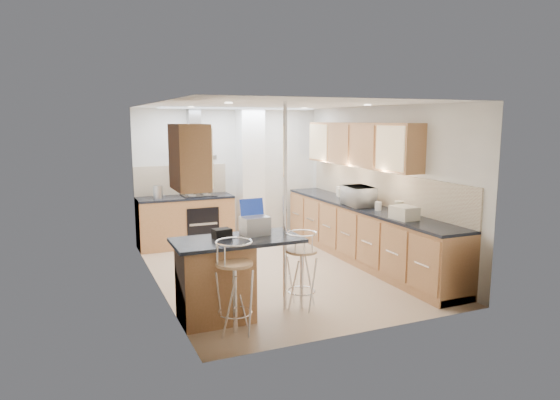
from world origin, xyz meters
name	(u,v)px	position (x,y,z in m)	size (l,w,h in m)	color
ground	(278,271)	(0.00, 0.00, 0.00)	(4.80, 4.80, 0.00)	beige
room_shell	(288,168)	(0.32, 0.38, 1.54)	(3.64, 4.84, 2.51)	white
right_counter	(363,233)	(1.50, 0.00, 0.46)	(0.63, 4.40, 0.92)	#A47241
back_counter	(186,221)	(-0.95, 2.10, 0.46)	(1.70, 0.63, 0.92)	#A47241
peninsula	(238,278)	(-1.12, -1.45, 0.48)	(1.47, 0.72, 0.94)	#A47241
microwave	(359,196)	(1.39, -0.01, 1.08)	(0.57, 0.39, 0.32)	white
laptop	(255,226)	(-0.87, -1.34, 1.05)	(0.31, 0.24, 0.22)	#9DA1A5
bag	(222,233)	(-1.28, -1.36, 1.00)	(0.20, 0.15, 0.11)	black
bar_stool_near	(235,287)	(-1.30, -1.86, 0.52)	(0.42, 0.42, 1.03)	tan
bar_stool_end	(302,270)	(-0.32, -1.49, 0.48)	(0.39, 0.39, 0.96)	tan
jar_a	(340,191)	(1.67, 1.07, 1.00)	(0.12, 0.12, 0.17)	beige
jar_b	(340,193)	(1.61, 0.95, 1.00)	(0.11, 0.11, 0.15)	beige
jar_c	(399,208)	(1.57, -0.84, 1.02)	(0.14, 0.14, 0.19)	beige
jar_d	(378,206)	(1.45, -0.47, 0.99)	(0.10, 0.10, 0.13)	white
bread_bin	(404,213)	(1.39, -1.20, 1.01)	(0.28, 0.35, 0.18)	beige
kettle	(158,192)	(-1.44, 2.03, 1.03)	(0.16, 0.16, 0.23)	#AFB2B4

